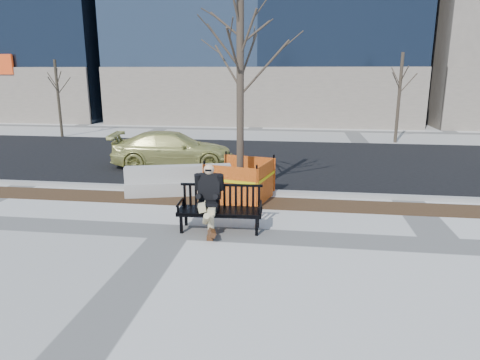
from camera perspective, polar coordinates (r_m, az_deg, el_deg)
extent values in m
plane|color=beige|center=(10.51, -8.90, -6.78)|extent=(120.00, 120.00, 0.00)
cube|color=#47301C|center=(12.88, -5.61, -2.67)|extent=(40.00, 1.20, 0.02)
cube|color=black|center=(18.78, -1.24, 2.79)|extent=(60.00, 10.40, 0.01)
cube|color=#9E9B93|center=(13.75, -4.70, -1.31)|extent=(60.00, 0.25, 0.12)
imported|color=tan|center=(17.56, -8.80, 1.80)|extent=(5.05, 2.65, 1.40)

